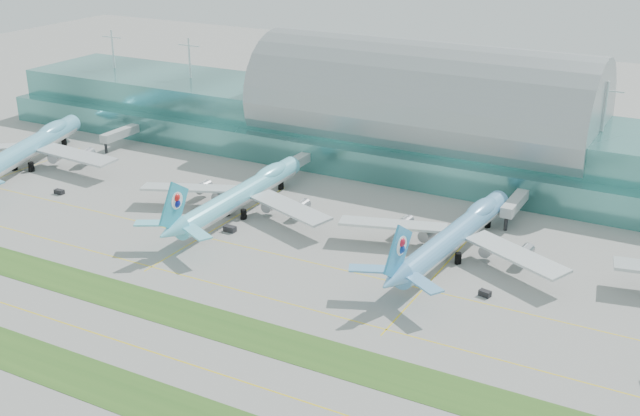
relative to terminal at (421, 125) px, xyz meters
The scene contains 15 objects.
ground 129.58m from the terminal, 90.00° to the right, with size 700.00×700.00×0.00m, color gray.
terminal is the anchor object (origin of this frame).
grass_strip_near 157.43m from the terminal, 90.00° to the right, with size 420.00×12.00×0.08m, color #2D591E.
grass_strip_far 127.58m from the terminal, 90.00° to the right, with size 420.00×12.00×0.08m, color #2D591E.
taxiline_b 143.50m from the terminal, 90.00° to the right, with size 420.00×0.35×0.01m, color yellow.
taxiline_c 111.70m from the terminal, 90.01° to the right, with size 420.00×0.35×0.01m, color yellow.
taxiline_d 89.92m from the terminal, 90.01° to the right, with size 420.00×0.35×0.01m, color yellow.
airliner_a 137.40m from the terminal, 150.33° to the right, with size 68.56×79.55×22.46m.
airliner_b 74.65m from the terminal, 113.39° to the right, with size 65.28×73.99×20.39m.
airliner_c 76.42m from the terminal, 61.01° to the right, with size 64.80×73.84×20.31m.
gse_b 123.13m from the terminal, 137.22° to the right, with size 3.20×1.70×1.43m, color black.
gse_c 91.36m from the terminal, 113.79° to the right, with size 3.59×1.93×1.64m, color black.
gse_d 86.77m from the terminal, 106.75° to the right, with size 3.51×2.01×1.64m, color black.
gse_e 87.46m from the terminal, 72.10° to the right, with size 3.68×1.98×1.51m, color #D8D10C.
gse_f 100.26m from the terminal, 59.02° to the right, with size 2.82×1.66×1.47m, color black.
Camera 1 is at (97.76, -124.98, 90.89)m, focal length 45.00 mm.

